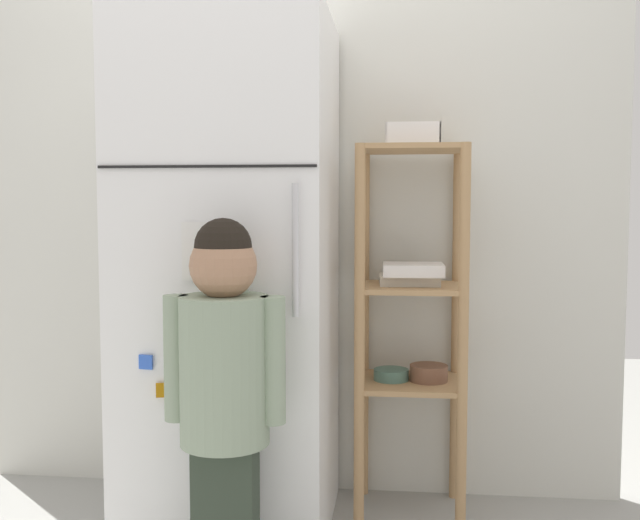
% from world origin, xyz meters
% --- Properties ---
extents(kitchen_wall_back, '(2.47, 0.03, 2.24)m').
position_xyz_m(kitchen_wall_back, '(0.00, 0.38, 1.12)').
color(kitchen_wall_back, silver).
rests_on(kitchen_wall_back, ground).
extents(refrigerator, '(0.67, 0.70, 1.74)m').
position_xyz_m(refrigerator, '(-0.16, 0.02, 0.87)').
color(refrigerator, white).
rests_on(refrigerator, ground).
extents(child_standing, '(0.35, 0.26, 1.08)m').
position_xyz_m(child_standing, '(-0.08, -0.44, 0.65)').
color(child_standing, '#313C30').
rests_on(child_standing, ground).
extents(pantry_shelf_unit, '(0.38, 0.35, 1.32)m').
position_xyz_m(pantry_shelf_unit, '(0.44, 0.18, 0.76)').
color(pantry_shelf_unit, tan).
rests_on(pantry_shelf_unit, ground).
extents(fruit_bin, '(0.19, 0.15, 0.08)m').
position_xyz_m(fruit_bin, '(0.44, 0.19, 1.36)').
color(fruit_bin, white).
rests_on(fruit_bin, pantry_shelf_unit).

